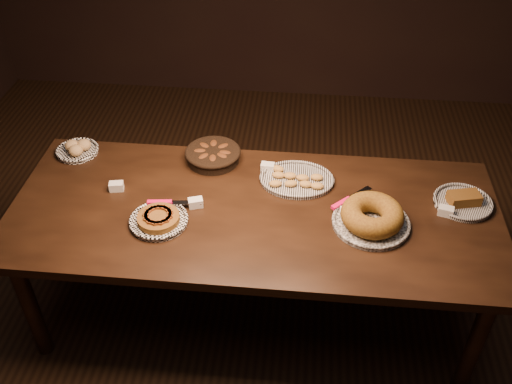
# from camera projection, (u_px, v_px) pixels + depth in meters

# --- Properties ---
(ground) EXTENTS (5.00, 5.00, 0.00)m
(ground) POSITION_uv_depth(u_px,v_px,m) (254.00, 308.00, 3.26)
(ground) COLOR black
(ground) RESTS_ON ground
(buffet_table) EXTENTS (2.40, 1.00, 0.75)m
(buffet_table) POSITION_uv_depth(u_px,v_px,m) (254.00, 221.00, 2.83)
(buffet_table) COLOR black
(buffet_table) RESTS_ON ground
(apple_tart_plate) EXTENTS (0.32, 0.29, 0.05)m
(apple_tart_plate) POSITION_uv_depth(u_px,v_px,m) (159.00, 219.00, 2.70)
(apple_tart_plate) COLOR white
(apple_tart_plate) RESTS_ON buffet_table
(madeleine_platter) EXTENTS (0.38, 0.31, 0.04)m
(madeleine_platter) POSITION_uv_depth(u_px,v_px,m) (296.00, 179.00, 2.94)
(madeleine_platter) COLOR black
(madeleine_platter) RESTS_ON buffet_table
(bundt_cake_plate) EXTENTS (0.37, 0.45, 0.11)m
(bundt_cake_plate) POSITION_uv_depth(u_px,v_px,m) (372.00, 217.00, 2.67)
(bundt_cake_plate) COLOR black
(bundt_cake_plate) RESTS_ON buffet_table
(croissant_basket) EXTENTS (0.34, 0.34, 0.08)m
(croissant_basket) POSITION_uv_depth(u_px,v_px,m) (213.00, 154.00, 3.07)
(croissant_basket) COLOR black
(croissant_basket) RESTS_ON buffet_table
(bread_roll_plate) EXTENTS (0.23, 0.23, 0.07)m
(bread_roll_plate) POSITION_uv_depth(u_px,v_px,m) (77.00, 149.00, 3.13)
(bread_roll_plate) COLOR white
(bread_roll_plate) RESTS_ON buffet_table
(loaf_plate) EXTENTS (0.29, 0.29, 0.07)m
(loaf_plate) POSITION_uv_depth(u_px,v_px,m) (463.00, 201.00, 2.80)
(loaf_plate) COLOR black
(loaf_plate) RESTS_ON buffet_table
(tent_cards) EXTENTS (1.71, 0.38, 0.04)m
(tent_cards) POSITION_uv_depth(u_px,v_px,m) (272.00, 195.00, 2.83)
(tent_cards) COLOR white
(tent_cards) RESTS_ON buffet_table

